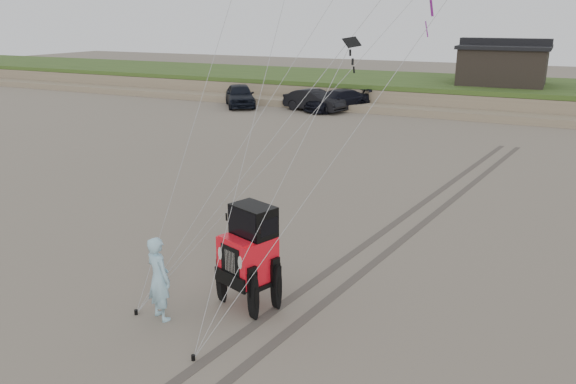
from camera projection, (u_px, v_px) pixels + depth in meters
name	position (u px, v px, depth m)	size (l,w,h in m)	color
ground	(200.00, 345.00, 11.75)	(160.00, 160.00, 0.00)	#6B6054
dune_ridge	(473.00, 94.00, 43.74)	(160.00, 14.25, 1.73)	#7A6B54
cabin	(503.00, 64.00, 41.76)	(6.40, 5.40, 3.35)	black
truck_a	(240.00, 95.00, 42.77)	(2.03, 5.04, 1.72)	black
truck_b	(315.00, 100.00, 40.67)	(1.65, 4.73, 1.56)	black
truck_c	(337.00, 100.00, 40.80)	(2.12, 5.22, 1.51)	black
jeep	(248.00, 267.00, 13.10)	(2.28, 5.29, 1.97)	red
man	(159.00, 278.00, 12.53)	(0.72, 0.47, 1.97)	#8FD0DE
stake_main	(136.00, 312.00, 12.94)	(0.08, 0.08, 0.12)	black
stake_aux	(193.00, 358.00, 11.21)	(0.08, 0.08, 0.12)	black
tire_tracks	(396.00, 233.00, 17.80)	(5.22, 29.74, 0.01)	#4C443D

